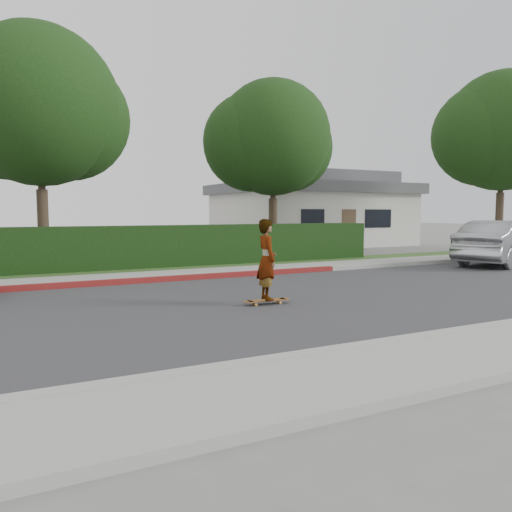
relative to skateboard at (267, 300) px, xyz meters
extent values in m
plane|color=slate|center=(3.80, 0.28, -0.09)|extent=(120.00, 120.00, 0.00)
cube|color=#2D2D30|center=(3.80, 0.28, -0.09)|extent=(60.00, 8.00, 0.01)
cube|color=#9E9E99|center=(3.80, 4.38, -0.02)|extent=(60.00, 0.20, 0.15)
cube|color=maroon|center=(-1.20, 4.38, -0.01)|extent=(12.00, 0.21, 0.15)
cube|color=gray|center=(3.80, 5.28, -0.03)|extent=(60.00, 1.60, 0.12)
cube|color=#2D4C1E|center=(3.80, 6.88, -0.04)|extent=(60.00, 1.60, 0.10)
cube|color=black|center=(0.80, 7.48, 0.66)|extent=(15.00, 1.00, 1.50)
cylinder|color=#33261C|center=(-3.70, 8.78, 1.26)|extent=(0.36, 0.36, 2.70)
cylinder|color=#33261C|center=(-3.70, 8.78, 3.28)|extent=(0.24, 0.24, 2.25)
sphere|color=black|center=(-3.70, 8.78, 5.31)|extent=(5.20, 5.20, 5.20)
sphere|color=black|center=(-4.50, 9.18, 5.11)|extent=(4.42, 4.42, 4.42)
sphere|color=black|center=(-2.80, 9.08, 5.01)|extent=(4.16, 4.16, 4.16)
cylinder|color=#33261C|center=(5.30, 9.28, 1.17)|extent=(0.36, 0.36, 2.52)
cylinder|color=#33261C|center=(5.30, 9.28, 3.06)|extent=(0.24, 0.24, 2.10)
sphere|color=black|center=(5.30, 9.28, 4.95)|extent=(4.80, 4.80, 4.80)
sphere|color=black|center=(4.50, 9.68, 4.75)|extent=(4.08, 4.08, 4.08)
sphere|color=black|center=(6.20, 9.58, 4.65)|extent=(3.84, 3.84, 3.84)
cylinder|color=#33261C|center=(16.30, 6.78, 1.35)|extent=(0.36, 0.36, 2.88)
cylinder|color=#33261C|center=(16.30, 6.78, 3.51)|extent=(0.24, 0.24, 2.40)
sphere|color=black|center=(16.30, 6.78, 5.67)|extent=(5.60, 5.60, 5.60)
sphere|color=black|center=(15.50, 7.18, 5.47)|extent=(4.76, 4.76, 4.76)
sphere|color=black|center=(17.20, 7.08, 5.37)|extent=(4.48, 4.48, 4.48)
cube|color=beige|center=(11.80, 16.28, 1.41)|extent=(10.00, 8.00, 3.00)
cube|color=#4C4C51|center=(11.80, 16.28, 3.21)|extent=(10.60, 8.60, 0.60)
cube|color=#4C4C51|center=(11.80, 16.28, 3.81)|extent=(8.40, 6.40, 0.80)
cube|color=black|center=(9.30, 12.26, 1.51)|extent=(1.40, 0.06, 1.00)
cube|color=black|center=(13.60, 12.26, 1.51)|extent=(1.80, 0.06, 1.00)
cube|color=brown|center=(11.60, 12.26, 0.96)|extent=(0.90, 0.06, 2.10)
cylinder|color=gold|center=(-0.29, -0.06, -0.05)|extent=(0.06, 0.04, 0.06)
cylinder|color=gold|center=(-0.28, 0.10, -0.05)|extent=(0.06, 0.04, 0.06)
cylinder|color=gold|center=(0.28, -0.10, -0.05)|extent=(0.06, 0.04, 0.06)
cylinder|color=gold|center=(0.29, 0.06, -0.05)|extent=(0.06, 0.04, 0.06)
cube|color=silver|center=(-0.28, 0.02, -0.02)|extent=(0.06, 0.17, 0.02)
cube|color=silver|center=(0.28, -0.02, -0.02)|extent=(0.06, 0.17, 0.02)
cube|color=brown|center=(0.00, 0.00, 0.01)|extent=(0.86, 0.26, 0.02)
cylinder|color=brown|center=(-0.42, 0.03, 0.01)|extent=(0.22, 0.22, 0.02)
cylinder|color=brown|center=(0.42, -0.03, 0.01)|extent=(0.22, 0.22, 0.02)
imported|color=white|center=(0.00, 0.00, 0.87)|extent=(0.51, 0.68, 1.71)
imported|color=#A6A8AD|center=(11.59, 3.04, 0.73)|extent=(5.29, 3.09, 1.65)
camera|label=1|loc=(-4.96, -9.18, 1.87)|focal=35.00mm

